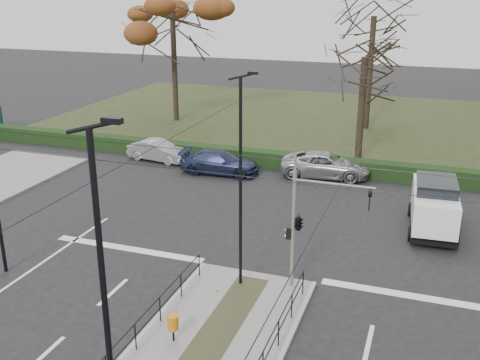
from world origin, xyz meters
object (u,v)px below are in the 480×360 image
object	(u,v)px
traffic_light	(301,221)
parked_car_second	(158,151)
streetlamp_median_near	(108,327)
parked_car_fourth	(326,165)
bare_tree_center	(373,25)
bare_tree_near	(364,65)
white_van	(434,204)
rust_tree	(172,11)
litter_bin	(173,323)
streetlamp_median_far	(241,182)
parked_car_third	(220,162)

from	to	relation	value
traffic_light	parked_car_second	distance (m)	18.16
traffic_light	parked_car_second	world-z (taller)	traffic_light
streetlamp_median_near	parked_car_fourth	xyz separation A→B (m)	(-0.14, 23.61, -3.77)
bare_tree_center	bare_tree_near	bearing A→B (deg)	-85.82
white_van	rust_tree	size ratio (longest dim) A/B	0.41
litter_bin	streetlamp_median_far	bearing A→B (deg)	78.59
parked_car_fourth	rust_tree	world-z (taller)	rust_tree
streetlamp_median_near	parked_car_second	world-z (taller)	streetlamp_median_near
parked_car_second	bare_tree_near	world-z (taller)	bare_tree_near
traffic_light	parked_car_second	bearing A→B (deg)	133.90
streetlamp_median_far	bare_tree_center	bearing A→B (deg)	87.37
streetlamp_median_near	parked_car_third	size ratio (longest dim) A/B	1.80
parked_car_fourth	bare_tree_center	world-z (taller)	bare_tree_center
streetlamp_median_far	parked_car_third	bearing A→B (deg)	114.67
traffic_light	rust_tree	bearing A→B (deg)	124.59
bare_tree_center	bare_tree_near	world-z (taller)	bare_tree_center
parked_car_fourth	bare_tree_near	world-z (taller)	bare_tree_near
parked_car_fourth	white_van	distance (m)	8.64
parked_car_fourth	white_van	world-z (taller)	white_van
white_van	parked_car_fourth	bearing A→B (deg)	135.90
streetlamp_median_near	bare_tree_near	xyz separation A→B (m)	(1.26, 27.23, 1.68)
streetlamp_median_far	litter_bin	bearing A→B (deg)	-101.41
streetlamp_median_near	bare_tree_near	world-z (taller)	bare_tree_near
litter_bin	streetlamp_median_far	size ratio (longest dim) A/B	0.11
traffic_light	streetlamp_median_far	size ratio (longest dim) A/B	0.57
parked_car_third	rust_tree	world-z (taller)	rust_tree
streetlamp_median_far	rust_tree	distance (m)	28.41
streetlamp_median_near	bare_tree_center	size ratio (longest dim) A/B	0.75
parked_car_fourth	bare_tree_center	size ratio (longest dim) A/B	0.46
streetlamp_median_near	bare_tree_center	xyz separation A→B (m)	(0.60, 36.24, 3.53)
white_van	bare_tree_center	distance (m)	20.55
traffic_light	parked_car_third	distance (m)	14.36
white_van	bare_tree_center	size ratio (longest dim) A/B	0.42
bare_tree_center	bare_tree_near	xyz separation A→B (m)	(0.66, -9.01, -1.84)
litter_bin	bare_tree_near	world-z (taller)	bare_tree_near
bare_tree_center	rust_tree	bearing A→B (deg)	-171.18
bare_tree_center	parked_car_second	bearing A→B (deg)	-131.78
parked_car_fourth	rust_tree	xyz separation A→B (m)	(-14.68, 10.24, 8.17)
streetlamp_median_far	white_van	xyz separation A→B (m)	(6.67, 7.92, -2.92)
streetlamp_median_near	parked_car_fourth	distance (m)	23.91
white_van	bare_tree_center	world-z (taller)	bare_tree_center
traffic_light	white_van	distance (m)	8.83
traffic_light	litter_bin	distance (m)	5.84
parked_car_second	streetlamp_median_far	bearing A→B (deg)	-135.59
white_van	bare_tree_center	bearing A→B (deg)	106.31
white_van	bare_tree_center	xyz separation A→B (m)	(-5.45, 18.63, 6.74)
rust_tree	litter_bin	bearing A→B (deg)	-64.68
parked_car_fourth	traffic_light	bearing A→B (deg)	-179.79
traffic_light	white_van	bearing A→B (deg)	58.21
bare_tree_near	parked_car_third	bearing A→B (deg)	-145.89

